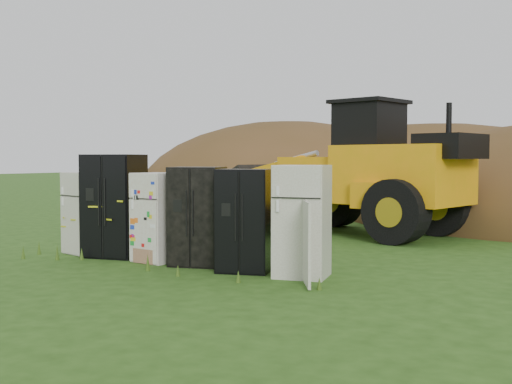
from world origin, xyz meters
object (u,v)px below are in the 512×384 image
at_px(fridge_leftmost, 86,213).
at_px(fridge_sticker, 157,217).
at_px(fridge_dark_mid, 197,216).
at_px(wheel_loader, 341,168).
at_px(fridge_black_right, 245,220).
at_px(fridge_black_side, 114,206).
at_px(fridge_open_door, 302,221).

height_order(fridge_leftmost, fridge_sticker, fridge_sticker).
xyz_separation_m(fridge_sticker, fridge_dark_mid, (0.85, 0.07, 0.05)).
relative_size(fridge_leftmost, wheel_loader, 0.24).
height_order(fridge_leftmost, fridge_dark_mid, fridge_dark_mid).
xyz_separation_m(fridge_dark_mid, wheel_loader, (0.02, 5.86, 0.77)).
xyz_separation_m(fridge_sticker, fridge_black_right, (1.88, -0.01, 0.04)).
bearing_deg(wheel_loader, fridge_black_side, -97.62).
relative_size(fridge_black_side, fridge_black_right, 1.15).
bearing_deg(wheel_loader, fridge_black_right, -69.81).
relative_size(fridge_dark_mid, wheel_loader, 0.25).
bearing_deg(fridge_black_right, wheel_loader, 80.50).
distance_m(fridge_leftmost, fridge_black_right, 3.71).
relative_size(fridge_dark_mid, fridge_black_right, 1.02).
bearing_deg(fridge_black_right, fridge_dark_mid, 156.24).
xyz_separation_m(fridge_leftmost, wheel_loader, (2.69, 5.90, 0.83)).
relative_size(fridge_leftmost, fridge_sticker, 0.99).
height_order(fridge_black_right, fridge_open_door, fridge_open_door).
height_order(fridge_leftmost, fridge_open_door, fridge_open_door).
xyz_separation_m(fridge_dark_mid, fridge_black_right, (1.03, -0.08, -0.01)).
bearing_deg(fridge_black_right, fridge_sticker, 160.52).
distance_m(fridge_leftmost, fridge_dark_mid, 2.68).
xyz_separation_m(fridge_black_right, wheel_loader, (-1.02, 5.94, 0.78)).
height_order(fridge_dark_mid, fridge_black_right, fridge_dark_mid).
distance_m(fridge_leftmost, fridge_black_side, 0.78).
bearing_deg(fridge_black_side, fridge_leftmost, 165.33).
bearing_deg(fridge_leftmost, fridge_open_door, 12.12).
height_order(fridge_leftmost, wheel_loader, wheel_loader).
xyz_separation_m(fridge_sticker, wheel_loader, (0.87, 5.93, 0.83)).
distance_m(fridge_sticker, fridge_open_door, 2.90).
relative_size(fridge_dark_mid, fridge_open_door, 0.97).
bearing_deg(fridge_black_right, fridge_black_side, 160.24).
bearing_deg(fridge_dark_mid, fridge_black_side, 163.25).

